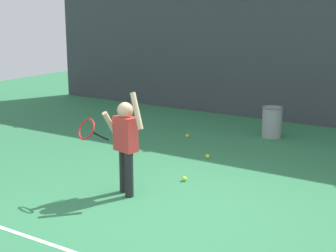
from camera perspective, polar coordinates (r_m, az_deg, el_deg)
The scene contains 10 objects.
ground_plane at distance 6.16m, azimuth -1.07°, elevation -9.45°, with size 20.00×20.00×0.00m, color #2D7247.
back_fence_windscreen at distance 10.58m, azimuth 15.52°, elevation 10.71°, with size 12.90×0.08×3.95m, color #383D42.
fence_post_0 at distance 13.88m, azimuth -10.58°, elevation 11.82°, with size 0.09×0.09×4.10m, color slate.
fence_post_1 at distance 11.96m, azimuth 0.78°, elevation 11.81°, with size 0.09×0.09×4.10m, color slate.
fence_post_2 at distance 10.64m, azimuth 15.64°, elevation 11.12°, with size 0.09×0.09×4.10m, color slate.
tennis_player at distance 6.48m, azimuth -4.90°, elevation -1.52°, with size 0.81×0.57×1.35m.
ball_hopper at distance 9.59m, azimuth 11.46°, elevation 0.49°, with size 0.38×0.38×0.56m.
tennis_ball_0 at distance 7.14m, azimuth 1.82°, elevation -5.87°, with size 0.07×0.07×0.07m, color #CCE033.
tennis_ball_2 at distance 9.42m, azimuth 2.15°, elevation -1.08°, with size 0.07×0.07×0.07m, color #CCE033.
tennis_ball_3 at distance 8.19m, azimuth 4.41°, elevation -3.36°, with size 0.07×0.07×0.07m, color #CCE033.
Camera 1 is at (3.15, -4.72, 2.40)m, focal length 54.98 mm.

